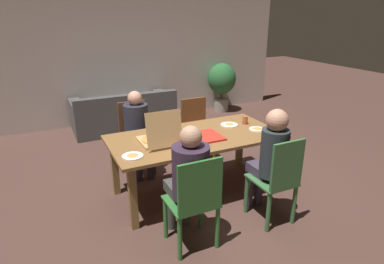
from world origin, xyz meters
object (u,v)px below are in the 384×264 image
potted_plant (222,81)px  pizza_box_1 (159,138)px  plate_2 (257,129)px  person_2 (138,126)px  chair_0 (195,201)px  plate_0 (229,125)px  drinking_glass_1 (182,144)px  chair_3 (196,127)px  chair_2 (135,134)px  plate_1 (133,156)px  dining_table (196,143)px  chair_1 (278,180)px  drinking_glass_0 (245,120)px  person_1 (270,155)px  pizza_box_0 (204,137)px  person_0 (188,175)px  couch (124,115)px

potted_plant → pizza_box_1: bearing=-131.0°
plate_2 → person_2: bearing=142.7°
chair_0 → plate_0: bearing=46.7°
drinking_glass_1 → chair_3: bearing=57.3°
chair_2 → plate_2: bearing=-41.3°
chair_2 → plate_0: size_ratio=4.37×
drinking_glass_1 → plate_1: bearing=176.4°
chair_2 → potted_plant: potted_plant is taller
dining_table → plate_2: size_ratio=10.21×
chair_1 → plate_0: (0.08, 1.11, 0.26)m
chair_1 → drinking_glass_0: chair_1 is taller
chair_2 → chair_3: (0.96, -0.02, -0.04)m
person_1 → pizza_box_1: bearing=140.8°
chair_0 → pizza_box_0: (0.54, 0.86, 0.24)m
pizza_box_1 → chair_2: bearing=89.9°
chair_3 → plate_1: chair_3 is taller
person_0 → chair_2: size_ratio=1.25×
plate_1 → pizza_box_0: bearing=9.8°
plate_1 → potted_plant: bearing=47.4°
chair_0 → potted_plant: (2.61, 3.95, 0.15)m
chair_2 → pizza_box_1: (-0.00, -0.99, 0.28)m
drinking_glass_0 → plate_0: bearing=167.9°
chair_1 → couch: (-0.68, 3.71, -0.24)m
pizza_box_0 → pizza_box_1: (-0.55, 0.08, 0.05)m
drinking_glass_1 → dining_table: bearing=43.1°
drinking_glass_1 → couch: drinking_glass_1 is taller
pizza_box_1 → dining_table: bearing=2.0°
chair_1 → chair_3: chair_1 is taller
chair_0 → couch: bearing=85.6°
chair_0 → chair_1: 0.96m
chair_0 → couch: size_ratio=0.52×
pizza_box_1 → potted_plant: size_ratio=0.44×
chair_0 → chair_3: 2.14m
plate_1 → potted_plant: potted_plant is taller
plate_0 → person_1: bearing=-95.0°
plate_0 → chair_3: bearing=96.0°
potted_plant → drinking_glass_0: bearing=-115.1°
person_2 → pizza_box_1: pizza_box_1 is taller
drinking_glass_1 → couch: 3.10m
pizza_box_1 → plate_0: 1.06m
chair_2 → drinking_glass_0: size_ratio=9.27×
chair_1 → drinking_glass_1: 1.08m
plate_1 → drinking_glass_0: bearing=12.6°
chair_0 → potted_plant: bearing=56.5°
chair_2 → potted_plant: (2.61, 2.02, 0.14)m
pizza_box_0 → plate_1: 0.93m
dining_table → chair_0: bearing=-116.5°
pizza_box_0 → plate_1: bearing=-170.2°
pizza_box_1 → person_0: bearing=-89.9°
pizza_box_0 → plate_2: 0.73m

